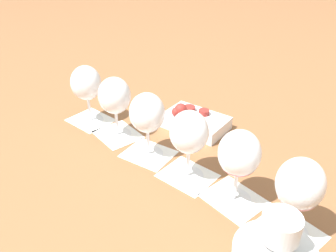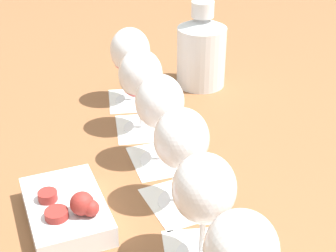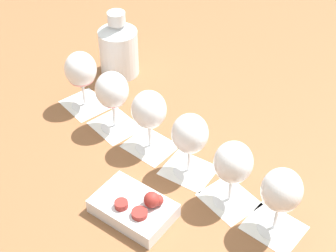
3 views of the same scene
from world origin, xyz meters
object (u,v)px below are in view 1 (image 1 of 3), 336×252
(wine_glass_2, at_px, (189,135))
(wine_glass_5, at_px, (86,86))
(snack_dish, at_px, (194,121))
(wine_glass_3, at_px, (147,116))
(wine_glass_0, at_px, (299,188))
(wine_glass_1, at_px, (239,157))
(wine_glass_4, at_px, (115,99))

(wine_glass_2, height_order, wine_glass_5, same)
(wine_glass_2, bearing_deg, wine_glass_5, -24.36)
(snack_dish, bearing_deg, wine_glass_3, 66.24)
(wine_glass_5, relative_size, snack_dish, 0.83)
(wine_glass_3, distance_m, wine_glass_5, 0.23)
(wine_glass_0, relative_size, wine_glass_1, 1.00)
(wine_glass_3, distance_m, wine_glass_4, 0.12)
(wine_glass_2, xyz_separation_m, wine_glass_5, (0.32, -0.15, -0.00))
(wine_glass_0, height_order, wine_glass_3, same)
(wine_glass_0, height_order, wine_glass_4, same)
(wine_glass_2, bearing_deg, wine_glass_0, 156.36)
(wine_glass_1, xyz_separation_m, snack_dish, (0.15, -0.24, -0.08))
(wine_glass_1, distance_m, snack_dish, 0.30)
(wine_glass_0, bearing_deg, wine_glass_3, -23.55)
(wine_glass_4, relative_size, wine_glass_5, 1.00)
(wine_glass_3, height_order, wine_glass_4, same)
(wine_glass_3, height_order, wine_glass_5, same)
(wine_glass_1, distance_m, wine_glass_3, 0.24)
(wine_glass_0, bearing_deg, wine_glass_1, -26.46)
(wine_glass_5, bearing_deg, wine_glass_3, 155.13)
(wine_glass_1, height_order, snack_dish, wine_glass_1)
(wine_glass_1, relative_size, wine_glass_2, 1.00)
(wine_glass_4, bearing_deg, snack_dish, -150.16)
(wine_glass_1, distance_m, wine_glass_5, 0.47)
(wine_glass_4, xyz_separation_m, wine_glass_5, (0.10, -0.04, -0.00))
(wine_glass_1, xyz_separation_m, wine_glass_4, (0.33, -0.14, 0.00))
(wine_glass_2, height_order, wine_glass_3, same)
(wine_glass_3, relative_size, wine_glass_4, 1.00)
(wine_glass_1, height_order, wine_glass_5, same)
(snack_dish, bearing_deg, wine_glass_1, 121.65)
(wine_glass_1, height_order, wine_glass_3, same)
(wine_glass_5, xyz_separation_m, snack_dish, (-0.28, -0.06, -0.08))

